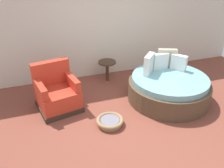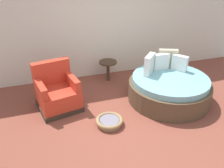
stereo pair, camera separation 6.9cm
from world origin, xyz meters
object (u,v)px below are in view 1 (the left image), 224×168
(round_daybed, at_px, (168,87))
(red_armchair, at_px, (57,93))
(side_table, at_px, (107,65))
(pet_basket, at_px, (110,121))

(round_daybed, bearing_deg, red_armchair, 169.31)
(round_daybed, height_order, red_armchair, round_daybed)
(round_daybed, height_order, side_table, round_daybed)
(pet_basket, distance_m, side_table, 1.85)
(red_armchair, xyz_separation_m, pet_basket, (0.83, -0.91, -0.26))
(round_daybed, distance_m, side_table, 1.61)
(pet_basket, xyz_separation_m, side_table, (0.51, 1.74, 0.35))
(pet_basket, relative_size, side_table, 0.98)
(round_daybed, distance_m, red_armchair, 2.37)
(round_daybed, bearing_deg, side_table, 127.76)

